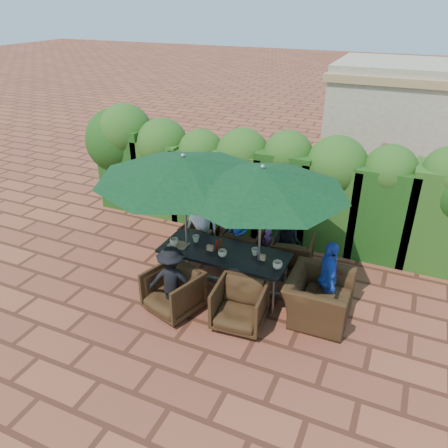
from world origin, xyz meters
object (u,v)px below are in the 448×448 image
at_px(chair_far_mid, 244,243).
at_px(chair_far_right, 292,252).
at_px(umbrella_left, 183,168).
at_px(chair_far_left, 201,237).
at_px(chair_end_right, 319,291).
at_px(dining_table, 224,255).
at_px(chair_near_right, 240,304).
at_px(chair_near_left, 173,290).
at_px(umbrella_right, 262,179).

relative_size(chair_far_mid, chair_far_right, 0.99).
height_order(umbrella_left, chair_far_left, umbrella_left).
relative_size(chair_far_right, chair_end_right, 0.68).
height_order(dining_table, chair_near_right, chair_near_right).
bearing_deg(chair_near_left, chair_far_right, 71.48).
bearing_deg(dining_table, chair_near_left, -118.05).
bearing_deg(chair_far_left, chair_near_right, 134.19).
bearing_deg(umbrella_left, chair_far_left, 102.15).
distance_m(chair_near_left, chair_near_right, 1.15).
bearing_deg(chair_far_left, chair_far_right, -173.31).
xyz_separation_m(dining_table, chair_far_right, (0.95, 1.07, -0.29)).
bearing_deg(dining_table, chair_near_right, -52.45).
bearing_deg(chair_far_right, chair_far_left, -2.41).
distance_m(dining_table, chair_near_left, 1.10).
xyz_separation_m(dining_table, chair_end_right, (1.73, -0.11, -0.18)).
height_order(dining_table, umbrella_left, umbrella_left).
distance_m(chair_near_left, chair_end_right, 2.39).
height_order(chair_far_left, chair_far_right, chair_far_right).
bearing_deg(chair_near_right, chair_far_mid, 105.04).
xyz_separation_m(chair_far_left, chair_end_right, (2.66, -1.04, 0.14)).
bearing_deg(chair_far_right, chair_near_left, 47.52).
bearing_deg(chair_far_mid, dining_table, 92.03).
distance_m(umbrella_left, chair_end_right, 3.00).
bearing_deg(chair_end_right, chair_far_left, 67.84).
bearing_deg(chair_end_right, dining_table, 85.46).
xyz_separation_m(dining_table, chair_near_right, (0.64, -0.83, -0.27)).
bearing_deg(chair_near_left, chair_end_right, 37.77).
distance_m(umbrella_left, chair_near_left, 2.03).
xyz_separation_m(chair_far_left, chair_near_left, (0.42, -1.88, 0.06)).
height_order(umbrella_left, chair_end_right, umbrella_left).
relative_size(umbrella_left, chair_far_left, 4.22).
bearing_deg(umbrella_left, chair_near_left, -76.64).
relative_size(chair_far_right, chair_near_right, 0.95).
height_order(dining_table, umbrella_right, umbrella_right).
bearing_deg(chair_near_left, umbrella_right, 56.65).
relative_size(chair_far_left, chair_near_left, 0.86).
xyz_separation_m(dining_table, chair_far_left, (-0.93, 0.93, -0.32)).
distance_m(chair_far_left, chair_far_mid, 0.90).
relative_size(umbrella_right, chair_far_left, 3.89).
height_order(dining_table, chair_far_left, dining_table).
bearing_deg(dining_table, umbrella_left, -177.15).
distance_m(umbrella_right, chair_end_right, 2.03).
relative_size(chair_near_left, chair_near_right, 1.02).
distance_m(dining_table, chair_far_left, 1.35).
bearing_deg(chair_far_mid, chair_near_left, 76.71).
distance_m(dining_table, chair_far_mid, 1.07).
height_order(umbrella_right, chair_far_left, umbrella_right).
height_order(umbrella_left, umbrella_right, same).
relative_size(umbrella_right, chair_near_left, 3.34).
height_order(chair_far_right, chair_end_right, chair_end_right).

